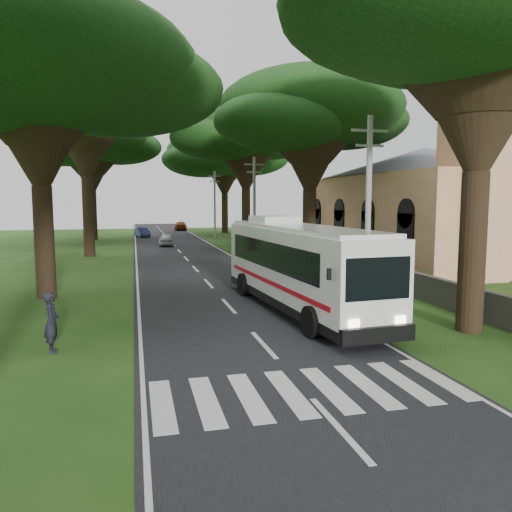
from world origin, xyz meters
The scene contains 19 objects.
ground centered at (0.00, 0.00, 0.00)m, with size 140.00×140.00×0.00m, color #1B4112.
road centered at (0.00, 25.00, 0.01)m, with size 8.00×120.00×0.04m, color black.
crosswalk centered at (0.00, -2.00, 0.00)m, with size 8.00×3.00×0.01m, color silver.
property_wall centered at (9.00, 24.00, 0.60)m, with size 0.35×50.00×1.20m, color #383533.
church centered at (17.86, 21.55, 4.91)m, with size 14.00×24.00×11.60m.
pole_near centered at (5.50, 6.00, 4.18)m, with size 1.60×0.24×8.00m.
pole_mid centered at (5.50, 26.00, 4.18)m, with size 1.60×0.24×8.00m.
pole_far centered at (5.50, 46.00, 4.18)m, with size 1.60×0.24×8.00m.
tree_l_mida centered at (-8.00, 12.00, 10.54)m, with size 14.60×14.60×13.73m.
tree_l_midb centered at (-7.50, 30.00, 13.26)m, with size 14.25×14.25×16.45m.
tree_l_far centered at (-8.50, 48.00, 11.31)m, with size 13.56×13.56×14.34m.
tree_r_mida centered at (8.00, 20.00, 10.59)m, with size 12.59×12.59×13.44m.
tree_r_midb centered at (7.50, 38.00, 11.65)m, with size 14.42×14.42×14.84m.
tree_r_far centered at (8.50, 56.00, 11.00)m, with size 15.86×15.86×14.44m.
coach_bus centered at (2.70, 6.57, 1.92)m, with size 3.54×12.23×3.56m.
distant_car_a centered at (-0.80, 37.63, 0.64)m, with size 1.45×3.60×1.23m, color #AAABAF.
distant_car_b centered at (-2.94, 50.47, 0.62)m, with size 1.25×3.59×1.18m, color navy.
distant_car_c centered at (3.00, 63.41, 0.68)m, with size 1.81×4.46×1.29m, color maroon.
pedestrian centered at (-6.40, 2.87, 0.93)m, with size 0.68×0.44×1.86m, color black.
Camera 1 is at (-3.91, -12.93, 4.60)m, focal length 35.00 mm.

